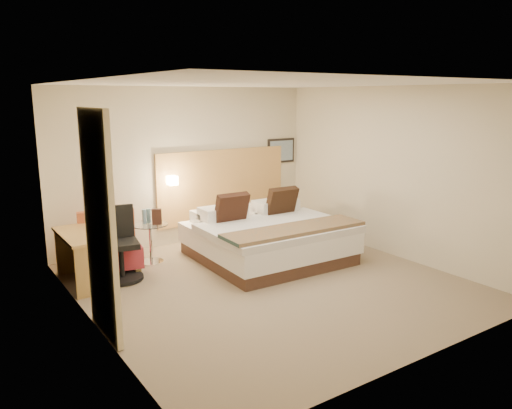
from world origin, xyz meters
TOP-DOWN VIEW (x-y plane):
  - floor at (0.00, 0.00)m, footprint 4.80×5.00m
  - ceiling at (0.00, 0.00)m, footprint 4.80×5.00m
  - wall_back at (0.00, 2.51)m, footprint 4.80×0.02m
  - wall_front at (0.00, -2.51)m, footprint 4.80×0.02m
  - wall_left at (-2.41, 0.00)m, footprint 0.02×5.00m
  - wall_right at (2.41, 0.00)m, footprint 0.02×5.00m
  - headboard_panel at (0.70, 2.47)m, footprint 2.60×0.04m
  - art_frame at (2.02, 2.48)m, footprint 0.62×0.03m
  - art_canvas at (2.02, 2.46)m, footprint 0.54×0.01m
  - lamp_arm at (-0.35, 2.42)m, footprint 0.02×0.12m
  - lamp_shade at (-0.35, 2.36)m, footprint 0.15×0.15m
  - curtain at (-2.36, -0.25)m, footprint 0.06×0.90m
  - bottle_a at (-1.08, 1.83)m, footprint 0.08×0.08m
  - bottle_b at (-1.00, 1.84)m, footprint 0.08×0.08m
  - menu_folder at (-0.94, 1.67)m, footprint 0.15×0.10m
  - bed at (0.59, 0.91)m, footprint 2.25×2.19m
  - lounge_chair at (-1.66, 1.76)m, footprint 0.93×0.84m
  - side_table at (-1.03, 1.75)m, footprint 0.70×0.70m
  - desk at (-2.11, 1.44)m, footprint 0.53×1.15m
  - desk_chair at (-1.65, 1.31)m, footprint 0.68×0.68m

SIDE VIEW (x-z plane):
  - floor at x=0.00m, z-range -0.02..0.00m
  - side_table at x=-1.03m, z-range 0.04..0.65m
  - lounge_chair at x=-1.66m, z-range -0.09..0.78m
  - bed at x=0.59m, z-range -0.19..0.88m
  - desk_chair at x=-1.65m, z-range -0.09..0.94m
  - desk at x=-2.11m, z-range 0.21..0.92m
  - bottle_a at x=-1.08m, z-range 0.62..0.84m
  - bottle_b at x=-1.00m, z-range 0.62..0.84m
  - menu_folder at x=-0.94m, z-range 0.62..0.86m
  - headboard_panel at x=0.70m, z-range 0.30..1.60m
  - lamp_arm at x=-0.35m, z-range 1.14..1.16m
  - lamp_shade at x=-0.35m, z-range 1.07..1.22m
  - curtain at x=-2.36m, z-range 0.01..2.43m
  - wall_back at x=0.00m, z-range 0.00..2.70m
  - wall_front at x=0.00m, z-range 0.00..2.70m
  - wall_left at x=-2.41m, z-range 0.00..2.70m
  - wall_right at x=2.41m, z-range 0.00..2.70m
  - art_frame at x=2.02m, z-range 1.27..1.73m
  - art_canvas at x=2.02m, z-range 1.30..1.70m
  - ceiling at x=0.00m, z-range 2.70..2.72m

